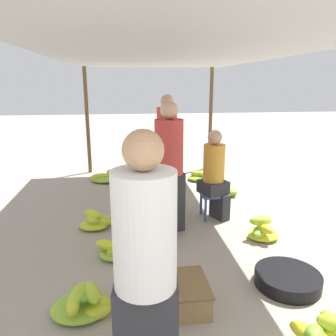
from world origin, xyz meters
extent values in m
cylinder|color=brown|center=(-1.34, 6.09, 1.11)|extent=(0.08, 0.08, 2.22)
cylinder|color=brown|center=(1.34, 6.09, 1.11)|extent=(0.08, 0.08, 2.22)
cube|color=#B2B2B7|center=(0.00, 3.19, 2.24)|extent=(3.07, 6.19, 0.04)
cylinder|color=white|center=(-0.48, 0.63, 1.11)|extent=(0.39, 0.39, 0.67)
sphere|color=tan|center=(-0.48, 0.63, 1.56)|extent=(0.22, 0.22, 0.22)
cube|color=#384C84|center=(0.66, 3.30, 0.35)|extent=(0.34, 0.34, 0.04)
cylinder|color=#384C84|center=(0.52, 3.17, 0.17)|extent=(0.04, 0.04, 0.33)
cylinder|color=#384C84|center=(0.79, 3.17, 0.17)|extent=(0.04, 0.04, 0.33)
cylinder|color=#384C84|center=(0.52, 3.44, 0.17)|extent=(0.04, 0.04, 0.33)
cylinder|color=#384C84|center=(0.79, 3.44, 0.17)|extent=(0.04, 0.04, 0.33)
cube|color=#2D2D33|center=(0.75, 3.26, 0.19)|extent=(0.25, 0.34, 0.37)
cube|color=#2D2D33|center=(0.66, 3.30, 0.46)|extent=(0.44, 0.44, 0.18)
cylinder|color=gold|center=(0.66, 3.30, 0.81)|extent=(0.39, 0.39, 0.52)
sphere|color=tan|center=(0.66, 3.30, 1.17)|extent=(0.20, 0.20, 0.20)
cylinder|color=black|center=(0.94, 1.59, 0.07)|extent=(0.62, 0.62, 0.13)
ellipsoid|color=#88BB34|center=(-0.69, 2.34, 0.11)|extent=(0.16, 0.23, 0.10)
ellipsoid|color=yellow|center=(-0.64, 2.34, 0.09)|extent=(0.32, 0.25, 0.09)
ellipsoid|color=#8EBD33|center=(-0.81, 2.42, 0.11)|extent=(0.24, 0.26, 0.12)
ellipsoid|color=#9EC330|center=(-0.68, 2.28, 0.10)|extent=(0.29, 0.18, 0.15)
ellipsoid|color=#CDD627|center=(-0.79, 2.32, 0.16)|extent=(0.34, 0.29, 0.11)
ellipsoid|color=#C1D12A|center=(-0.55, 2.33, 0.11)|extent=(0.27, 0.26, 0.11)
ellipsoid|color=yellow|center=(-0.71, 2.39, 0.10)|extent=(0.18, 0.25, 0.14)
ellipsoid|color=#9FC430|center=(-0.69, 2.34, 0.05)|extent=(0.39, 0.34, 0.10)
ellipsoid|color=#B0CB2D|center=(-1.03, 3.13, 0.14)|extent=(0.24, 0.26, 0.10)
ellipsoid|color=#B8CE2B|center=(-0.90, 3.26, 0.09)|extent=(0.26, 0.34, 0.09)
ellipsoid|color=#C6D429|center=(-1.03, 3.19, 0.18)|extent=(0.30, 0.31, 0.12)
ellipsoid|color=#ADC92D|center=(-0.89, 3.13, 0.10)|extent=(0.33, 0.22, 0.13)
ellipsoid|color=#B7CD2B|center=(-0.93, 3.30, 0.07)|extent=(0.20, 0.27, 0.14)
ellipsoid|color=#BBCF2B|center=(-1.01, 3.15, 0.05)|extent=(0.40, 0.35, 0.10)
ellipsoid|color=#AAC82E|center=(-1.00, 1.42, 0.21)|extent=(0.18, 0.34, 0.09)
ellipsoid|color=#BDD02A|center=(-1.03, 1.33, 0.17)|extent=(0.12, 0.25, 0.13)
ellipsoid|color=#C5D329|center=(-0.84, 1.38, 0.06)|extent=(0.27, 0.22, 0.11)
ellipsoid|color=#75B337|center=(-0.99, 1.45, 0.19)|extent=(0.27, 0.29, 0.09)
ellipsoid|color=#A4C62F|center=(-0.89, 1.45, 0.19)|extent=(0.23, 0.33, 0.13)
ellipsoid|color=#C4D329|center=(-0.83, 1.46, 0.06)|extent=(0.23, 0.19, 0.11)
ellipsoid|color=#91BE32|center=(-0.99, 1.46, 0.05)|extent=(0.50, 0.44, 0.10)
ellipsoid|color=#A3C62F|center=(-1.05, 5.35, 0.07)|extent=(0.28, 0.31, 0.13)
ellipsoid|color=yellow|center=(-0.90, 5.51, 0.13)|extent=(0.13, 0.22, 0.12)
ellipsoid|color=#B0CB2D|center=(-1.00, 5.37, 0.11)|extent=(0.25, 0.23, 0.09)
ellipsoid|color=#A6C72E|center=(-0.79, 5.37, 0.14)|extent=(0.24, 0.24, 0.14)
ellipsoid|color=#C5D329|center=(-1.12, 5.33, 0.09)|extent=(0.31, 0.17, 0.15)
ellipsoid|color=#82B835|center=(-1.15, 5.42, 0.08)|extent=(0.27, 0.31, 0.12)
ellipsoid|color=#8BBC33|center=(-0.95, 5.35, 0.05)|extent=(0.59, 0.51, 0.10)
ellipsoid|color=#A7C72E|center=(1.08, 4.25, 0.18)|extent=(0.23, 0.27, 0.12)
ellipsoid|color=#73B237|center=(1.07, 4.28, 0.18)|extent=(0.35, 0.26, 0.13)
ellipsoid|color=#7BB536|center=(1.07, 4.29, 0.09)|extent=(0.34, 0.17, 0.11)
ellipsoid|color=#89BB34|center=(1.20, 4.12, 0.08)|extent=(0.29, 0.24, 0.10)
ellipsoid|color=#75B337|center=(1.06, 4.29, 0.05)|extent=(0.61, 0.53, 0.10)
ellipsoid|color=#86BA34|center=(1.06, 2.54, 0.11)|extent=(0.33, 0.35, 0.12)
ellipsoid|color=#B7CD2B|center=(1.09, 2.59, 0.08)|extent=(0.18, 0.25, 0.10)
ellipsoid|color=yellow|center=(1.09, 2.46, 0.18)|extent=(0.20, 0.27, 0.11)
ellipsoid|color=#AECA2D|center=(1.06, 2.56, 0.24)|extent=(0.28, 0.13, 0.12)
ellipsoid|color=yellow|center=(1.11, 2.55, 0.05)|extent=(0.38, 0.33, 0.10)
ellipsoid|color=#7FB735|center=(1.01, 5.09, 0.09)|extent=(0.28, 0.33, 0.09)
ellipsoid|color=#BACF2B|center=(1.04, 5.09, 0.07)|extent=(0.20, 0.24, 0.10)
ellipsoid|color=#79B536|center=(1.04, 5.14, 0.08)|extent=(0.31, 0.27, 0.14)
ellipsoid|color=#BDD02A|center=(0.83, 5.17, 0.13)|extent=(0.25, 0.19, 0.13)
ellipsoid|color=#ABC92D|center=(0.90, 5.15, 0.13)|extent=(0.33, 0.34, 0.12)
ellipsoid|color=#95C031|center=(0.90, 5.16, 0.05)|extent=(0.46, 0.41, 0.10)
ellipsoid|color=yellow|center=(0.74, 0.86, 0.10)|extent=(0.30, 0.34, 0.12)
ellipsoid|color=#90BE32|center=(0.93, 0.86, 0.15)|extent=(0.15, 0.32, 0.13)
ellipsoid|color=#ADC92D|center=(0.93, 0.85, 0.17)|extent=(0.30, 0.25, 0.14)
ellipsoid|color=#7CB636|center=(0.74, 0.81, 0.13)|extent=(0.24, 0.25, 0.14)
cube|color=brown|center=(-0.20, 2.97, 0.09)|extent=(0.40, 0.40, 0.18)
cube|color=brown|center=(-0.20, 2.97, 0.19)|extent=(0.42, 0.42, 0.02)
cube|color=#9E7A4C|center=(-0.15, 1.43, 0.11)|extent=(0.48, 0.48, 0.21)
cube|color=brown|center=(-0.15, 1.43, 0.22)|extent=(0.50, 0.50, 0.02)
cube|color=#9E7A4C|center=(-0.06, 3.61, 0.07)|extent=(0.38, 0.38, 0.15)
cube|color=brown|center=(-0.06, 3.61, 0.16)|extent=(0.39, 0.39, 0.02)
cube|color=#2D2D33|center=(-0.03, 2.96, 0.39)|extent=(0.42, 0.31, 0.78)
cylinder|color=#BF3833|center=(-0.03, 2.96, 1.12)|extent=(0.45, 0.45, 0.68)
sphere|color=tan|center=(-0.03, 2.96, 1.58)|extent=(0.22, 0.22, 0.22)
cube|color=#2D2D33|center=(0.18, 4.72, 0.40)|extent=(0.43, 0.34, 0.79)
cylinder|color=#BF3833|center=(0.18, 4.72, 1.14)|extent=(0.47, 0.47, 0.69)
sphere|color=tan|center=(0.18, 4.72, 1.59)|extent=(0.22, 0.22, 0.22)
camera|label=1|loc=(-0.57, -1.01, 1.89)|focal=35.00mm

